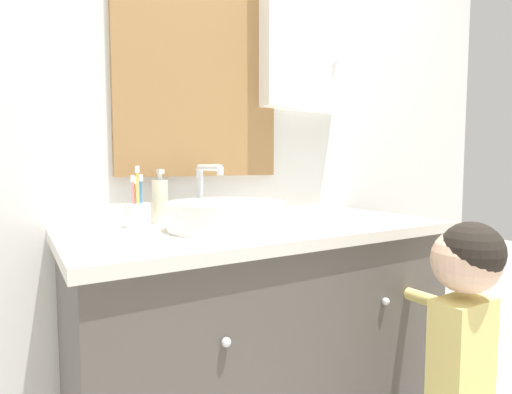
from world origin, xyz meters
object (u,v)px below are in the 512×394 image
(sink_basin, at_px, (226,214))
(soap_dispenser, at_px, (160,201))
(toothbrush_holder, at_px, (137,214))
(child_figure, at_px, (463,328))

(sink_basin, distance_m, soap_dispenser, 0.27)
(toothbrush_holder, height_order, child_figure, toothbrush_holder)
(sink_basin, xyz_separation_m, soap_dispenser, (-0.13, 0.24, 0.03))
(toothbrush_holder, xyz_separation_m, child_figure, (0.71, -0.67, -0.30))
(toothbrush_holder, height_order, soap_dispenser, toothbrush_holder)
(soap_dispenser, distance_m, child_figure, 1.01)
(sink_basin, relative_size, child_figure, 0.48)
(sink_basin, distance_m, toothbrush_holder, 0.29)
(child_figure, bearing_deg, sink_basin, 135.07)
(soap_dispenser, bearing_deg, child_figure, -49.25)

